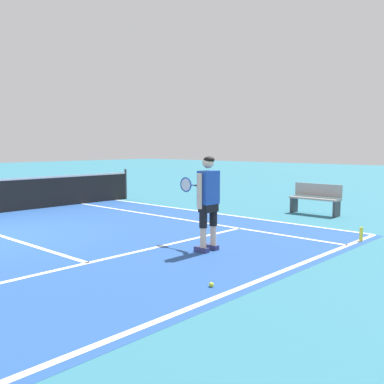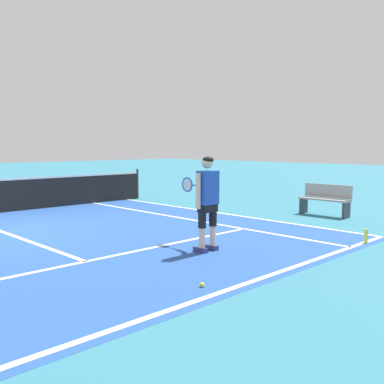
% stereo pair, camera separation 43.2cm
% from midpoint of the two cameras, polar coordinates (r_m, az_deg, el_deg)
% --- Properties ---
extents(court_inner_surface, '(10.98, 9.38, 0.00)m').
position_cam_midpoint_polar(court_inner_surface, '(9.10, -21.53, -6.45)').
color(court_inner_surface, '#234C93').
rests_on(court_inner_surface, ground).
extents(line_baseline, '(10.98, 0.10, 0.01)m').
position_cam_midpoint_polar(line_baseline, '(5.55, -0.18, -13.94)').
color(line_baseline, white).
rests_on(line_baseline, ground).
extents(line_service, '(8.23, 0.10, 0.01)m').
position_cam_midpoint_polar(line_service, '(7.47, -15.04, -8.90)').
color(line_service, white).
rests_on(line_service, ground).
extents(line_centre_service, '(0.10, 6.40, 0.01)m').
position_cam_midpoint_polar(line_centre_service, '(10.26, -24.70, -5.19)').
color(line_centre_service, white).
rests_on(line_centre_service, ground).
extents(line_singles_right, '(0.10, 8.98, 0.01)m').
position_cam_midpoint_polar(line_singles_right, '(11.46, -2.67, -3.52)').
color(line_singles_right, white).
rests_on(line_singles_right, ground).
extents(line_doubles_right, '(0.10, 8.98, 0.01)m').
position_cam_midpoint_polar(line_doubles_right, '(12.45, 1.83, -2.75)').
color(line_doubles_right, white).
rests_on(line_doubles_right, ground).
extents(tennis_player, '(0.63, 1.12, 1.71)m').
position_cam_midpoint_polar(tennis_player, '(7.87, 0.45, -0.63)').
color(tennis_player, navy).
rests_on(tennis_player, ground).
extents(tennis_ball_near_feet, '(0.07, 0.07, 0.07)m').
position_cam_midpoint_polar(tennis_ball_near_feet, '(6.05, 0.44, -11.95)').
color(tennis_ball_near_feet, '#CCE02D').
rests_on(tennis_ball_near_feet, ground).
extents(courtside_bench, '(0.40, 1.40, 0.85)m').
position_cam_midpoint_polar(courtside_bench, '(12.61, 14.82, -0.79)').
color(courtside_bench, '#9E9993').
rests_on(courtside_bench, ground).
extents(water_bottle, '(0.07, 0.07, 0.28)m').
position_cam_midpoint_polar(water_bottle, '(9.38, 19.88, -5.17)').
color(water_bottle, yellow).
rests_on(water_bottle, ground).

